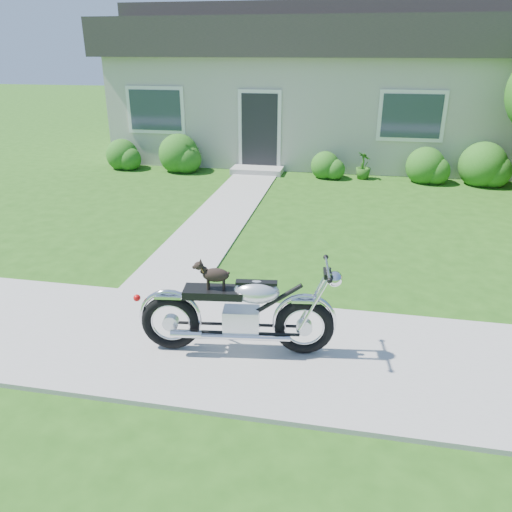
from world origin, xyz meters
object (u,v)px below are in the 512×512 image
(house, at_px, (323,84))
(potted_plant_right, at_px, (364,165))
(potted_plant_left, at_px, (192,157))
(motorcycle_with_dog, at_px, (241,312))

(house, xyz_separation_m, potted_plant_right, (1.38, -3.44, -1.80))
(potted_plant_right, bearing_deg, house, 111.90)
(potted_plant_left, distance_m, potted_plant_right, 4.74)
(house, xyz_separation_m, potted_plant_left, (-3.36, -3.44, -1.75))
(potted_plant_left, relative_size, potted_plant_right, 1.14)
(house, relative_size, motorcycle_with_dog, 5.68)
(house, bearing_deg, potted_plant_right, -68.10)
(motorcycle_with_dog, bearing_deg, house, 82.68)
(house, distance_m, motorcycle_with_dog, 12.22)
(potted_plant_left, bearing_deg, motorcycle_with_dog, -68.80)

